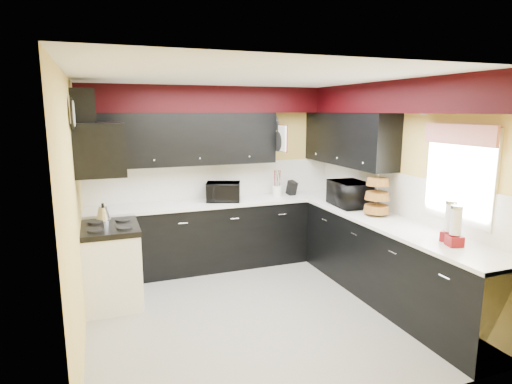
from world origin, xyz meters
TOP-DOWN VIEW (x-y plane):
  - ground at (0.00, 0.00)m, footprint 3.60×3.60m
  - wall_back at (0.00, 1.80)m, footprint 3.60×0.06m
  - wall_right at (1.80, 0.00)m, footprint 0.06×3.60m
  - wall_left at (-1.80, 0.00)m, footprint 0.06×3.60m
  - ceiling at (0.00, 0.00)m, footprint 3.60×3.60m
  - cab_back at (0.00, 1.50)m, footprint 3.60×0.60m
  - cab_right at (1.50, -0.30)m, footprint 0.60×3.00m
  - counter_back at (0.00, 1.50)m, footprint 3.62×0.64m
  - counter_right at (1.50, -0.30)m, footprint 0.64×3.02m
  - splash_back at (0.00, 1.79)m, footprint 3.60×0.02m
  - splash_right at (1.79, 0.00)m, footprint 0.02×3.60m
  - upper_back at (-0.50, 1.62)m, footprint 2.60×0.35m
  - upper_right at (1.62, 0.90)m, footprint 0.35×1.80m
  - soffit_back at (0.00, 1.62)m, footprint 3.60×0.36m
  - soffit_right at (1.62, -0.18)m, footprint 0.36×3.24m
  - stove at (-1.50, 0.75)m, footprint 0.60×0.75m
  - cooktop at (-1.50, 0.75)m, footprint 0.62×0.77m
  - hood at (-1.55, 0.75)m, footprint 0.50×0.78m
  - hood_duct at (-1.68, 0.75)m, footprint 0.24×0.40m
  - window at (1.79, -0.90)m, footprint 0.03×0.86m
  - valance at (1.73, -0.90)m, footprint 0.04×0.88m
  - pan_top at (0.82, 1.55)m, footprint 0.03×0.22m
  - pan_mid at (0.82, 1.42)m, footprint 0.03×0.28m
  - pan_low at (0.82, 1.68)m, footprint 0.03×0.24m
  - cut_board at (0.83, 1.30)m, footprint 0.03×0.26m
  - baskets at (1.52, 0.05)m, footprint 0.27×0.27m
  - clock at (-1.77, 0.25)m, footprint 0.03×0.30m
  - deco_plate at (1.77, -0.35)m, footprint 0.03×0.24m
  - toaster_oven at (0.03, 1.47)m, footprint 0.56×0.51m
  - microwave at (1.50, 0.60)m, footprint 0.44×0.62m
  - utensil_crock at (0.86, 1.53)m, footprint 0.17×0.17m
  - knife_block at (1.10, 1.54)m, footprint 0.12×0.15m
  - kettle at (-1.56, 1.04)m, footprint 0.21×0.21m
  - dispenser_a at (1.54, -1.08)m, footprint 0.18×0.18m
  - dispenser_b at (1.48, -1.20)m, footprint 0.16×0.16m

SIDE VIEW (x-z plane):
  - ground at x=0.00m, z-range 0.00..0.00m
  - stove at x=-1.50m, z-range 0.00..0.86m
  - cab_back at x=0.00m, z-range 0.00..0.90m
  - cab_right at x=1.50m, z-range 0.00..0.90m
  - cooktop at x=-1.50m, z-range 0.86..0.92m
  - counter_back at x=0.00m, z-range 0.90..0.94m
  - counter_right at x=1.50m, z-range 0.90..0.94m
  - kettle at x=-1.56m, z-range 0.92..1.07m
  - utensil_crock at x=0.86m, z-range 0.94..1.10m
  - knife_block at x=1.10m, z-range 0.94..1.15m
  - toaster_oven at x=0.03m, z-range 0.94..1.20m
  - microwave at x=1.50m, z-range 0.94..1.27m
  - dispenser_b at x=1.48m, z-range 0.94..1.29m
  - dispenser_a at x=1.54m, z-range 0.94..1.31m
  - baskets at x=1.52m, z-range 0.93..1.43m
  - splash_back at x=0.00m, z-range 0.94..1.44m
  - splash_right at x=1.79m, z-range 0.94..1.44m
  - wall_back at x=0.00m, z-range 0.00..2.50m
  - wall_right at x=1.80m, z-range 0.00..2.50m
  - wall_left at x=-1.80m, z-range 0.00..2.50m
  - window at x=1.79m, z-range 1.07..2.03m
  - pan_low at x=0.82m, z-range 1.51..1.93m
  - pan_mid at x=0.82m, z-range 1.52..1.98m
  - hood at x=-1.55m, z-range 1.50..2.06m
  - upper_back at x=-0.50m, z-range 1.45..2.15m
  - upper_right at x=1.62m, z-range 1.45..2.15m
  - cut_board at x=0.83m, z-range 1.62..1.98m
  - valance at x=1.73m, z-range 1.85..2.05m
  - pan_top at x=0.82m, z-range 1.80..2.20m
  - clock at x=-1.77m, z-range 2.00..2.30m
  - hood_duct at x=-1.68m, z-range 2.00..2.40m
  - deco_plate at x=1.77m, z-range 2.13..2.37m
  - soffit_back at x=0.00m, z-range 2.15..2.50m
  - soffit_right at x=1.62m, z-range 2.15..2.50m
  - ceiling at x=0.00m, z-range 2.47..2.53m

